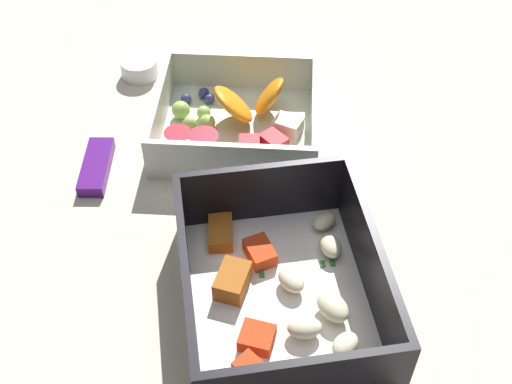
% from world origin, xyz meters
% --- Properties ---
extents(table_surface, '(0.80, 0.80, 0.02)m').
position_xyz_m(table_surface, '(0.00, 0.00, 0.01)').
color(table_surface, beige).
rests_on(table_surface, ground).
extents(pasta_container, '(0.20, 0.16, 0.07)m').
position_xyz_m(pasta_container, '(-0.11, -0.01, 0.04)').
color(pasta_container, white).
rests_on(pasta_container, table_surface).
extents(fruit_bowl, '(0.17, 0.18, 0.05)m').
position_xyz_m(fruit_bowl, '(0.09, 0.01, 0.04)').
color(fruit_bowl, silver).
rests_on(fruit_bowl, table_surface).
extents(candy_bar, '(0.07, 0.03, 0.01)m').
position_xyz_m(candy_bar, '(0.05, 0.15, 0.03)').
color(candy_bar, '#51197A').
rests_on(candy_bar, table_surface).
extents(paper_cup_liner, '(0.04, 0.04, 0.02)m').
position_xyz_m(paper_cup_liner, '(0.20, 0.11, 0.03)').
color(paper_cup_liner, white).
rests_on(paper_cup_liner, table_surface).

